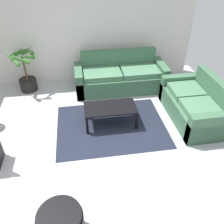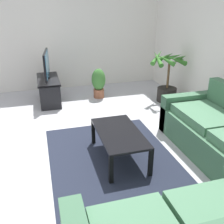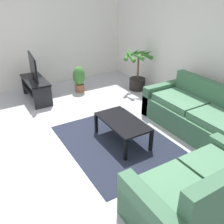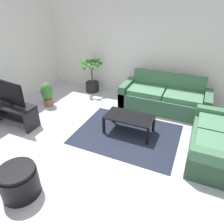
{
  "view_description": "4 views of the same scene",
  "coord_description": "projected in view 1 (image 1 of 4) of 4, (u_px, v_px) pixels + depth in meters",
  "views": [
    {
      "loc": [
        -0.06,
        -2.92,
        3.07
      ],
      "look_at": [
        0.46,
        0.42,
        0.61
      ],
      "focal_mm": 37.45,
      "sensor_mm": 36.0,
      "label": 1
    },
    {
      "loc": [
        3.41,
        -0.07,
        2.02
      ],
      "look_at": [
        0.17,
        0.86,
        0.56
      ],
      "focal_mm": 40.96,
      "sensor_mm": 36.0,
      "label": 2
    },
    {
      "loc": [
        3.61,
        -1.2,
        2.5
      ],
      "look_at": [
        0.53,
        0.64,
        0.65
      ],
      "focal_mm": 39.82,
      "sensor_mm": 36.0,
      "label": 3
    },
    {
      "loc": [
        1.7,
        -2.73,
        2.65
      ],
      "look_at": [
        0.22,
        0.57,
        0.6
      ],
      "focal_mm": 32.59,
      "sensor_mm": 36.0,
      "label": 4
    }
  ],
  "objects": [
    {
      "name": "wall_back",
      "position": [
        77.0,
        29.0,
        5.75
      ],
      "size": [
        6.0,
        0.06,
        2.7
      ],
      "primitive_type": "cube",
      "color": "silver",
      "rests_on": "ground"
    },
    {
      "name": "couch_loveseat",
      "position": [
        195.0,
        105.0,
        4.9
      ],
      "size": [
        0.9,
        1.69,
        0.9
      ],
      "color": "#3F6B4C",
      "rests_on": "ground"
    },
    {
      "name": "couch_main",
      "position": [
        120.0,
        77.0,
        5.92
      ],
      "size": [
        2.27,
        0.9,
        0.9
      ],
      "color": "#3F6B4C",
      "rests_on": "ground"
    },
    {
      "name": "coffee_table",
      "position": [
        110.0,
        109.0,
        4.7
      ],
      "size": [
        1.04,
        0.56,
        0.41
      ],
      "color": "black",
      "rests_on": "ground"
    },
    {
      "name": "ground_plane",
      "position": [
        90.0,
        156.0,
        4.15
      ],
      "size": [
        6.6,
        6.6,
        0.0
      ],
      "primitive_type": "plane",
      "color": "#B2B2B7"
    },
    {
      "name": "area_rug",
      "position": [
        111.0,
        126.0,
        4.83
      ],
      "size": [
        2.2,
        1.7,
        0.01
      ],
      "primitive_type": "cube",
      "color": "#1E2333",
      "rests_on": "ground"
    },
    {
      "name": "potted_palm",
      "position": [
        26.0,
        73.0,
        5.73
      ],
      "size": [
        0.76,
        0.76,
        1.09
      ],
      "color": "black",
      "rests_on": "ground"
    }
  ]
}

